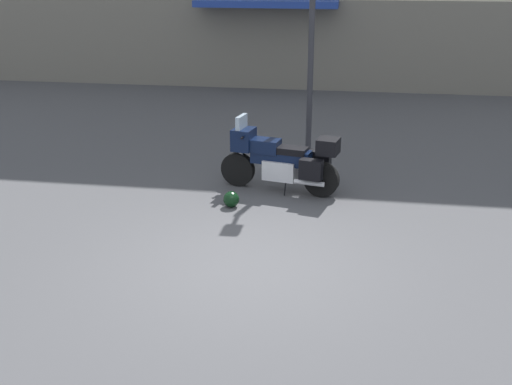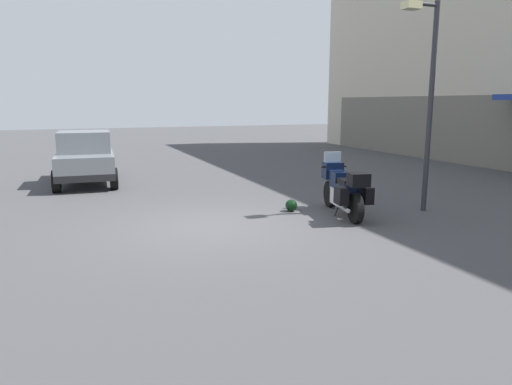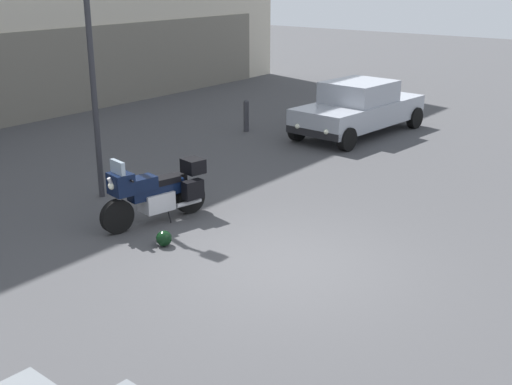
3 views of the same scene
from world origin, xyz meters
TOP-DOWN VIEW (x-y plane):
  - ground_plane at (0.00, 0.00)m, footprint 80.00×80.00m
  - motorcycle at (0.11, 3.05)m, footprint 2.24×0.99m
  - helmet at (-0.64, 2.13)m, footprint 0.28×0.28m
  - car_sedan_far at (8.70, 3.47)m, footprint 4.68×2.25m
  - streetlamp_curbside at (0.45, 4.92)m, footprint 0.28×0.94m
  - bollard_curbside at (6.99, 6.29)m, footprint 0.16×0.16m

SIDE VIEW (x-z plane):
  - ground_plane at x=0.00m, z-range 0.00..0.00m
  - helmet at x=-0.64m, z-range 0.00..0.28m
  - bollard_curbside at x=6.99m, z-range 0.03..0.98m
  - motorcycle at x=0.11m, z-range -0.06..1.30m
  - car_sedan_far at x=8.70m, z-range 0.00..1.56m
  - streetlamp_curbside at x=0.45m, z-range 0.52..5.21m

